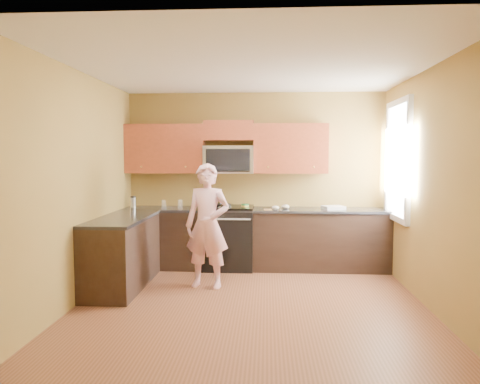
# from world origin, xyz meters

# --- Properties ---
(floor) EXTENTS (4.00, 4.00, 0.00)m
(floor) POSITION_xyz_m (0.00, 0.00, 0.00)
(floor) COLOR brown
(floor) RESTS_ON ground
(ceiling) EXTENTS (4.00, 4.00, 0.00)m
(ceiling) POSITION_xyz_m (0.00, 0.00, 2.70)
(ceiling) COLOR white
(ceiling) RESTS_ON ground
(wall_back) EXTENTS (4.00, 0.00, 4.00)m
(wall_back) POSITION_xyz_m (0.00, 2.00, 1.35)
(wall_back) COLOR olive
(wall_back) RESTS_ON ground
(wall_front) EXTENTS (4.00, 0.00, 4.00)m
(wall_front) POSITION_xyz_m (0.00, -2.00, 1.35)
(wall_front) COLOR olive
(wall_front) RESTS_ON ground
(wall_left) EXTENTS (0.00, 4.00, 4.00)m
(wall_left) POSITION_xyz_m (-2.00, 0.00, 1.35)
(wall_left) COLOR olive
(wall_left) RESTS_ON ground
(wall_right) EXTENTS (0.00, 4.00, 4.00)m
(wall_right) POSITION_xyz_m (2.00, 0.00, 1.35)
(wall_right) COLOR olive
(wall_right) RESTS_ON ground
(cabinet_back_run) EXTENTS (4.00, 0.60, 0.88)m
(cabinet_back_run) POSITION_xyz_m (0.00, 1.70, 0.44)
(cabinet_back_run) COLOR black
(cabinet_back_run) RESTS_ON floor
(cabinet_left_run) EXTENTS (0.60, 1.60, 0.88)m
(cabinet_left_run) POSITION_xyz_m (-1.70, 0.60, 0.44)
(cabinet_left_run) COLOR black
(cabinet_left_run) RESTS_ON floor
(countertop_back) EXTENTS (4.00, 0.62, 0.04)m
(countertop_back) POSITION_xyz_m (0.00, 1.69, 0.90)
(countertop_back) COLOR black
(countertop_back) RESTS_ON cabinet_back_run
(countertop_left) EXTENTS (0.62, 1.60, 0.04)m
(countertop_left) POSITION_xyz_m (-1.69, 0.60, 0.90)
(countertop_left) COLOR black
(countertop_left) RESTS_ON cabinet_left_run
(stove) EXTENTS (0.76, 0.65, 0.95)m
(stove) POSITION_xyz_m (-0.40, 1.68, 0.47)
(stove) COLOR black
(stove) RESTS_ON floor
(microwave) EXTENTS (0.76, 0.40, 0.42)m
(microwave) POSITION_xyz_m (-0.40, 1.80, 1.45)
(microwave) COLOR silver
(microwave) RESTS_ON wall_back
(upper_cab_left) EXTENTS (1.22, 0.33, 0.75)m
(upper_cab_left) POSITION_xyz_m (-1.39, 1.83, 1.45)
(upper_cab_left) COLOR brown
(upper_cab_left) RESTS_ON wall_back
(upper_cab_right) EXTENTS (1.12, 0.33, 0.75)m
(upper_cab_right) POSITION_xyz_m (0.54, 1.83, 1.45)
(upper_cab_right) COLOR brown
(upper_cab_right) RESTS_ON wall_back
(upper_cab_over_mw) EXTENTS (0.76, 0.33, 0.30)m
(upper_cab_over_mw) POSITION_xyz_m (-0.40, 1.83, 2.10)
(upper_cab_over_mw) COLOR brown
(upper_cab_over_mw) RESTS_ON wall_back
(window) EXTENTS (0.06, 1.06, 1.66)m
(window) POSITION_xyz_m (1.98, 1.20, 1.65)
(window) COLOR white
(window) RESTS_ON wall_right
(woman) EXTENTS (0.66, 0.50, 1.62)m
(woman) POSITION_xyz_m (-0.59, 0.66, 0.81)
(woman) COLOR pink
(woman) RESTS_ON floor
(frying_pan) EXTENTS (0.32, 0.52, 0.06)m
(frying_pan) POSITION_xyz_m (-0.48, 1.43, 0.95)
(frying_pan) COLOR black
(frying_pan) RESTS_ON stove
(butter_tub) EXTENTS (0.15, 0.15, 0.09)m
(butter_tub) POSITION_xyz_m (-0.15, 1.68, 0.92)
(butter_tub) COLOR yellow
(butter_tub) RESTS_ON countertop_back
(toast_slice) EXTENTS (0.12, 0.12, 0.01)m
(toast_slice) POSITION_xyz_m (0.20, 1.48, 0.93)
(toast_slice) COLOR #B27F47
(toast_slice) RESTS_ON countertop_back
(napkin_a) EXTENTS (0.13, 0.13, 0.06)m
(napkin_a) POSITION_xyz_m (0.31, 1.54, 0.95)
(napkin_a) COLOR silver
(napkin_a) RESTS_ON countertop_back
(napkin_b) EXTENTS (0.14, 0.15, 0.07)m
(napkin_b) POSITION_xyz_m (0.46, 1.66, 0.95)
(napkin_b) COLOR silver
(napkin_b) RESTS_ON countertop_back
(dish_towel) EXTENTS (0.36, 0.32, 0.05)m
(dish_towel) POSITION_xyz_m (1.18, 1.66, 0.95)
(dish_towel) COLOR white
(dish_towel) RESTS_ON countertop_back
(travel_mug) EXTENTS (0.10, 0.10, 0.17)m
(travel_mug) POSITION_xyz_m (-1.88, 1.71, 0.92)
(travel_mug) COLOR silver
(travel_mug) RESTS_ON countertop_back
(glass_a) EXTENTS (0.09, 0.09, 0.12)m
(glass_a) POSITION_xyz_m (-1.40, 1.70, 0.98)
(glass_a) COLOR silver
(glass_a) RESTS_ON countertop_back
(glass_c) EXTENTS (0.07, 0.07, 0.12)m
(glass_c) POSITION_xyz_m (-1.15, 1.75, 0.98)
(glass_c) COLOR silver
(glass_c) RESTS_ON countertop_back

